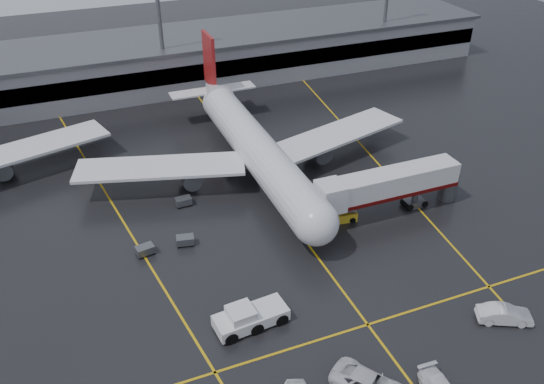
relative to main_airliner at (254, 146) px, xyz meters
name	(u,v)px	position (x,y,z in m)	size (l,w,h in m)	color
ground	(281,208)	(0.00, -9.70, -4.21)	(220.00, 220.00, 0.00)	black
apron_line_centre	(281,207)	(0.00, -9.70, -4.20)	(0.25, 90.00, 0.02)	gold
apron_line_stop	(368,325)	(0.00, -31.70, -4.20)	(60.00, 0.25, 0.02)	gold
apron_line_left	(110,200)	(-20.00, 0.30, -4.20)	(0.25, 70.00, 0.02)	gold
apron_line_right	(365,149)	(18.00, 0.30, -4.20)	(0.25, 70.00, 0.02)	gold
terminal	(184,58)	(0.00, 38.23, 0.11)	(122.00, 19.00, 8.60)	gray
light_mast_mid	(159,15)	(-5.00, 32.30, 10.27)	(3.00, 1.20, 25.45)	#595B60
main_airliner	(254,146)	(0.00, 0.00, 0.00)	(48.80, 45.60, 14.10)	silver
jet_bridge	(389,186)	(11.87, -15.70, -0.28)	(19.90, 3.40, 6.05)	silver
pushback_tractor	(249,318)	(-10.73, -27.46, -3.19)	(7.39, 3.64, 2.56)	silver
belt_loader	(341,216)	(5.75, -15.08, -3.61)	(4.05, 2.25, 2.45)	gold
service_van_c	(504,314)	(12.52, -36.21, -3.34)	(1.85, 5.29, 1.74)	silver
baggage_cart_a	(185,240)	(-13.22, -12.66, -3.58)	(2.21, 1.66, 1.12)	#595B60
baggage_cart_b	(145,250)	(-17.90, -12.72, -3.58)	(2.20, 1.63, 1.12)	#595B60
baggage_cart_c	(183,201)	(-11.36, -4.55, -3.58)	(2.04, 1.36, 1.12)	#595B60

